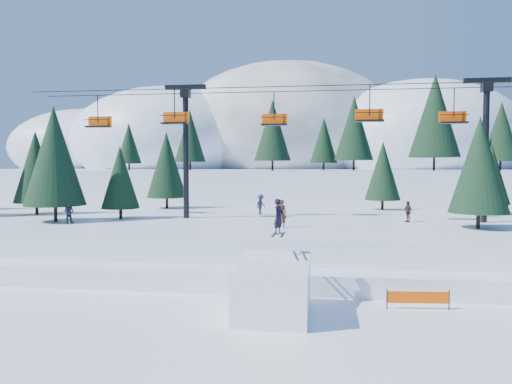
# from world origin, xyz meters

# --- Properties ---
(ground) EXTENTS (160.00, 160.00, 0.00)m
(ground) POSITION_xyz_m (0.00, 0.00, 0.00)
(ground) COLOR white
(ground) RESTS_ON ground
(mid_shelf) EXTENTS (70.00, 22.00, 2.50)m
(mid_shelf) POSITION_xyz_m (0.00, 18.00, 1.25)
(mid_shelf) COLOR white
(mid_shelf) RESTS_ON ground
(berm) EXTENTS (70.00, 6.00, 1.10)m
(berm) POSITION_xyz_m (0.00, 8.00, 0.55)
(berm) COLOR white
(berm) RESTS_ON ground
(mountain_ridge) EXTENTS (119.00, 60.31, 26.46)m
(mountain_ridge) POSITION_xyz_m (-5.06, 73.36, 9.64)
(mountain_ridge) COLOR white
(mountain_ridge) RESTS_ON ground
(jump_kicker) EXTENTS (3.12, 4.35, 5.04)m
(jump_kicker) POSITION_xyz_m (-0.50, 1.76, 1.17)
(jump_kicker) COLOR white
(jump_kicker) RESTS_ON ground
(chairlift) EXTENTS (46.00, 3.21, 10.28)m
(chairlift) POSITION_xyz_m (1.71, 18.05, 9.32)
(chairlift) COLOR black
(chairlift) RESTS_ON mid_shelf
(conifer_stand) EXTENTS (63.95, 17.49, 9.08)m
(conifer_stand) POSITION_xyz_m (1.57, 19.06, 6.81)
(conifer_stand) COLOR black
(conifer_stand) RESTS_ON mid_shelf
(distant_skiers) EXTENTS (34.17, 9.64, 1.85)m
(distant_skiers) POSITION_xyz_m (2.51, 18.82, 3.33)
(distant_skiers) COLOR #19321F
(distant_skiers) RESTS_ON mid_shelf
(banner_near) EXTENTS (2.85, 0.31, 0.90)m
(banner_near) POSITION_xyz_m (5.95, 3.73, 0.54)
(banner_near) COLOR black
(banner_near) RESTS_ON ground
(banner_far) EXTENTS (2.86, 0.15, 0.90)m
(banner_far) POSITION_xyz_m (7.89, 5.25, 0.54)
(banner_far) COLOR black
(banner_far) RESTS_ON ground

